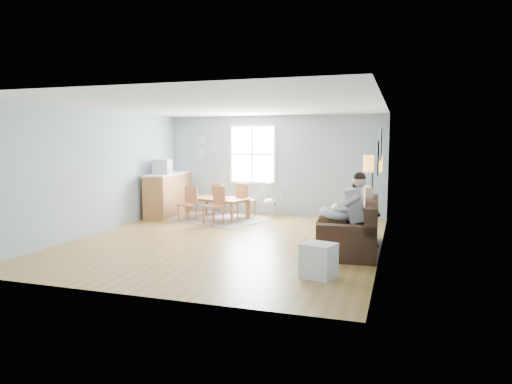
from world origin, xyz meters
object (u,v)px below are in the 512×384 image
(dining_table, at_px, (218,208))
(chair_se, at_px, (216,203))
(storage_cube, at_px, (318,260))
(monitor, at_px, (162,167))
(floor_lamp, at_px, (373,171))
(chair_ne, at_px, (244,198))
(chair_nw, at_px, (219,197))
(baby_swing, at_px, (270,202))
(counter, at_px, (168,194))
(sofa, at_px, (354,232))
(toddler, at_px, (350,206))
(father, at_px, (345,210))
(chair_sw, at_px, (189,202))

(dining_table, distance_m, chair_se, 0.78)
(storage_cube, relative_size, monitor, 1.24)
(floor_lamp, xyz_separation_m, chair_ne, (-3.39, 2.33, -0.92))
(chair_nw, xyz_separation_m, baby_swing, (1.42, 0.10, -0.09))
(chair_se, bearing_deg, counter, 153.38)
(sofa, height_order, toddler, toddler)
(sofa, distance_m, dining_table, 4.35)
(father, height_order, floor_lamp, floor_lamp)
(chair_nw, bearing_deg, father, -41.20)
(father, relative_size, chair_nw, 1.68)
(monitor, distance_m, baby_swing, 2.98)
(father, bearing_deg, chair_nw, 138.80)
(chair_se, bearing_deg, dining_table, 109.23)
(floor_lamp, bearing_deg, chair_sw, 162.21)
(floor_lamp, relative_size, dining_table, 1.10)
(monitor, bearing_deg, counter, 98.42)
(storage_cube, relative_size, counter, 0.26)
(sofa, height_order, chair_ne, sofa)
(counter, bearing_deg, sofa, -25.49)
(chair_sw, height_order, counter, counter)
(toddler, distance_m, floor_lamp, 0.78)
(baby_swing, bearing_deg, chair_ne, -149.09)
(toddler, relative_size, storage_cube, 1.61)
(father, distance_m, floor_lamp, 1.06)
(storage_cube, bearing_deg, sofa, 80.79)
(dining_table, relative_size, chair_se, 1.69)
(chair_nw, bearing_deg, chair_se, -71.11)
(monitor, bearing_deg, toddler, -20.45)
(floor_lamp, height_order, storage_cube, floor_lamp)
(chair_ne, bearing_deg, baby_swing, 30.91)
(chair_se, height_order, baby_swing, chair_se)
(storage_cube, distance_m, monitor, 6.42)
(chair_nw, bearing_deg, floor_lamp, -31.68)
(floor_lamp, xyz_separation_m, chair_se, (-3.74, 1.21, -0.91))
(dining_table, bearing_deg, monitor, -155.99)
(father, height_order, chair_sw, father)
(counter, bearing_deg, chair_ne, 6.50)
(floor_lamp, xyz_separation_m, monitor, (-5.44, 1.71, -0.09))
(chair_nw, relative_size, monitor, 1.96)
(toddler, height_order, monitor, monitor)
(sofa, relative_size, chair_ne, 2.56)
(toddler, xyz_separation_m, chair_se, (-3.36, 1.39, -0.25))
(dining_table, relative_size, counter, 0.75)
(sofa, xyz_separation_m, monitor, (-5.16, 2.10, 1.02))
(dining_table, distance_m, chair_sw, 0.77)
(toddler, distance_m, chair_ne, 3.93)
(chair_ne, distance_m, baby_swing, 0.71)
(storage_cube, bearing_deg, chair_se, 131.17)
(father, xyz_separation_m, chair_se, (-3.32, 1.94, -0.26))
(toddler, bearing_deg, monitor, 159.55)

